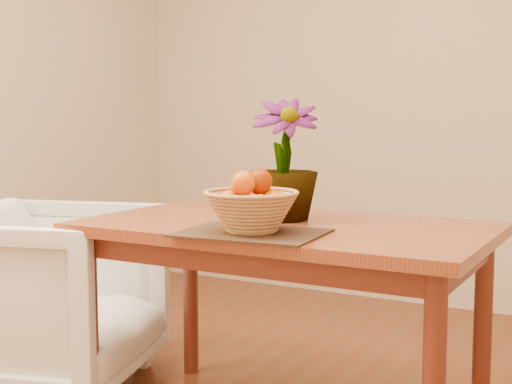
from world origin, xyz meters
The scene contains 7 objects.
wall_back centered at (0.00, 2.25, 1.35)m, with size 4.00×0.02×2.70m, color beige.
table centered at (0.00, 0.30, 0.66)m, with size 1.40×0.80×0.75m.
placemat centered at (0.01, 0.04, 0.75)m, with size 0.45×0.33×0.01m, color #381D14.
wicker_basket centered at (0.01, 0.04, 0.82)m, with size 0.30×0.30×0.12m.
orange_pile centered at (0.02, 0.04, 0.87)m, with size 0.19×0.19×0.15m.
potted_plant centered at (-0.04, 0.36, 0.97)m, with size 0.24×0.24×0.44m, color #184914.
armchair centered at (-1.05, 0.18, 0.42)m, with size 0.81×0.76×0.84m, color #7F6658.
Camera 1 is at (1.11, -1.90, 1.12)m, focal length 50.00 mm.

